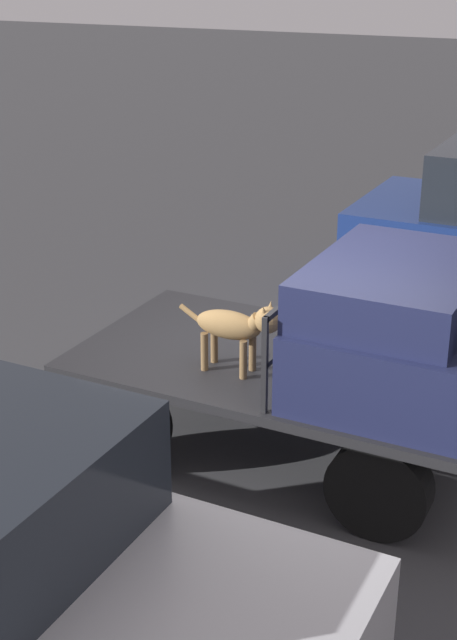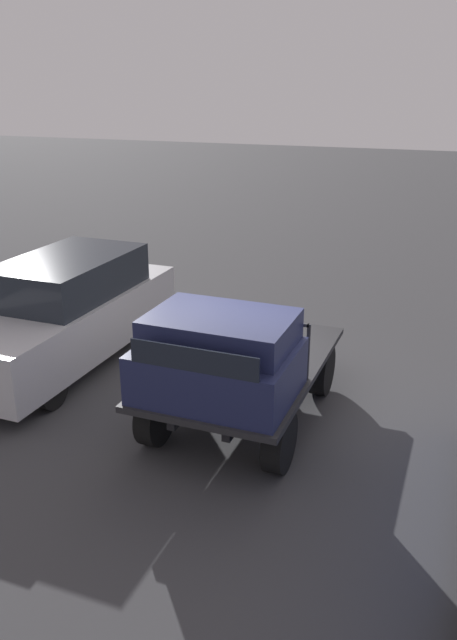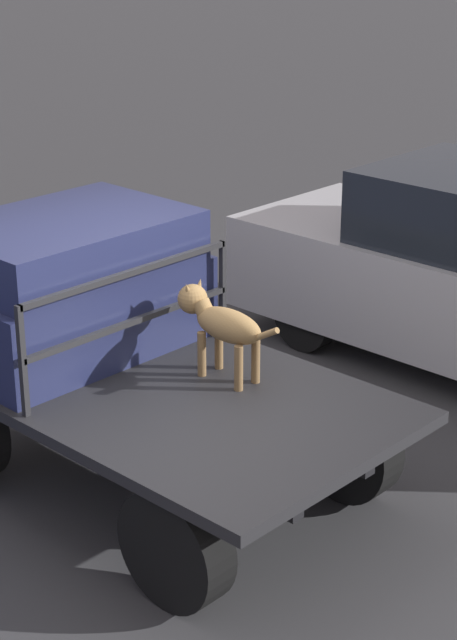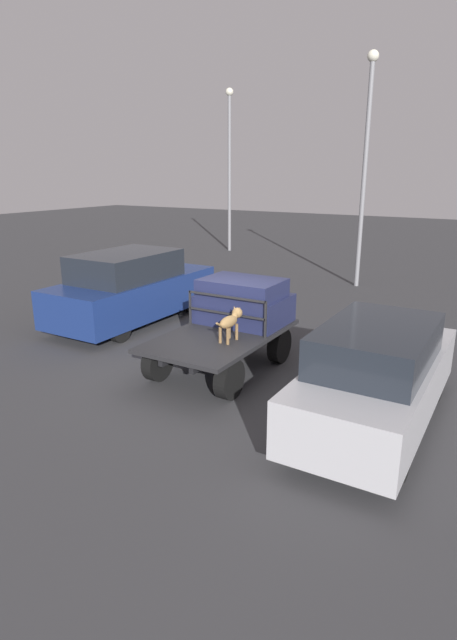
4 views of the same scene
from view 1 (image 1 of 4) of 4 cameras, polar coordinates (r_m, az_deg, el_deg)
name	(u,v)px [view 1 (image 1 of 4)]	position (r m, az deg, el deg)	size (l,w,h in m)	color
ground_plane	(285,447)	(7.70, 3.66, -8.09)	(80.00, 80.00, 0.00)	#38383A
flatbed_truck	(287,386)	(7.42, 3.77, -4.21)	(3.45, 1.97, 0.82)	black
truck_cab	(404,328)	(6.86, 11.15, -0.53)	(1.41, 1.85, 0.98)	#1E2347
truck_headboard	(312,308)	(7.06, 5.40, 0.80)	(0.04, 1.85, 0.75)	#232326
dog	(239,326)	(6.94, 0.68, -0.40)	(0.93, 0.23, 0.63)	brown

